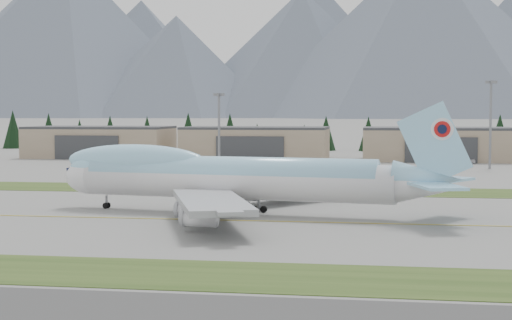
% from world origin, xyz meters
% --- Properties ---
extents(ground, '(7000.00, 7000.00, 0.00)m').
position_xyz_m(ground, '(0.00, 0.00, 0.00)').
color(ground, slate).
rests_on(ground, ground).
extents(grass_strip_near, '(400.00, 14.00, 0.08)m').
position_xyz_m(grass_strip_near, '(0.00, -38.00, 0.00)').
color(grass_strip_near, '#2C4418').
rests_on(grass_strip_near, ground).
extents(grass_strip_far, '(400.00, 18.00, 0.08)m').
position_xyz_m(grass_strip_far, '(0.00, 45.00, 0.00)').
color(grass_strip_far, '#2C4418').
rests_on(grass_strip_far, ground).
extents(taxiway_line_main, '(400.00, 0.40, 0.02)m').
position_xyz_m(taxiway_line_main, '(0.00, 0.00, 0.00)').
color(taxiway_line_main, gold).
rests_on(taxiway_line_main, ground).
extents(boeing_747_freighter, '(66.24, 56.24, 17.37)m').
position_xyz_m(boeing_747_freighter, '(3.03, 7.67, 5.73)').
color(boeing_747_freighter, white).
rests_on(boeing_747_freighter, ground).
extents(hangar_left, '(48.00, 26.60, 10.80)m').
position_xyz_m(hangar_left, '(-70.00, 149.90, 5.39)').
color(hangar_left, gray).
rests_on(hangar_left, ground).
extents(hangar_center, '(48.00, 26.60, 10.80)m').
position_xyz_m(hangar_center, '(-15.00, 149.90, 5.39)').
color(hangar_center, gray).
rests_on(hangar_center, ground).
extents(hangar_right, '(48.00, 26.60, 10.80)m').
position_xyz_m(hangar_right, '(45.00, 149.90, 5.39)').
color(hangar_right, gray).
rests_on(hangar_right, ground).
extents(floodlight_masts, '(124.64, 8.12, 24.49)m').
position_xyz_m(floodlight_masts, '(55.55, 111.75, 16.15)').
color(floodlight_masts, slate).
rests_on(floodlight_masts, ground).
extents(service_vehicle_a, '(2.49, 3.87, 1.23)m').
position_xyz_m(service_vehicle_a, '(-18.66, 114.88, 0.00)').
color(service_vehicle_a, silver).
rests_on(service_vehicle_a, ground).
extents(service_vehicle_b, '(3.53, 1.92, 1.10)m').
position_xyz_m(service_vehicle_b, '(13.63, 121.08, 0.00)').
color(service_vehicle_b, gold).
rests_on(service_vehicle_b, ground).
extents(service_vehicle_c, '(2.47, 4.88, 1.36)m').
position_xyz_m(service_vehicle_c, '(54.18, 134.16, 0.00)').
color(service_vehicle_c, silver).
rests_on(service_vehicle_c, ground).
extents(conifer_belt, '(272.75, 15.52, 16.63)m').
position_xyz_m(conifer_belt, '(-11.42, 210.58, 7.16)').
color(conifer_belt, black).
rests_on(conifer_belt, ground).
extents(mountain_ridge_front, '(4289.93, 1185.38, 522.00)m').
position_xyz_m(mountain_ridge_front, '(-100.52, 2203.79, 223.17)').
color(mountain_ridge_front, '#525E6D').
rests_on(mountain_ridge_front, ground).
extents(mountain_ridge_rear, '(4453.09, 1015.82, 507.91)m').
position_xyz_m(mountain_ridge_rear, '(243.17, 2900.00, 245.60)').
color(mountain_ridge_rear, '#525E6D').
rests_on(mountain_ridge_rear, ground).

